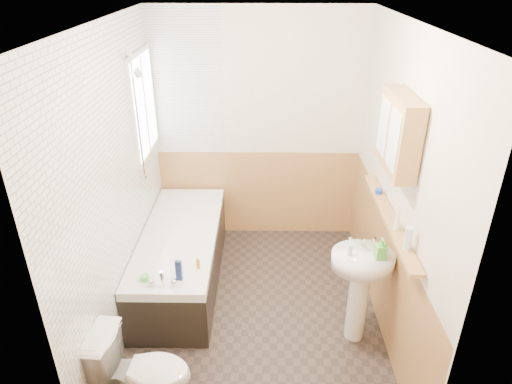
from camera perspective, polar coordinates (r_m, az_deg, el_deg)
floor at (r=4.31m, az=-0.03°, el=-14.68°), size 2.80×2.80×0.00m
ceiling at (r=3.23m, az=-0.04°, el=20.52°), size 2.80×2.80×0.00m
wall_back at (r=4.90m, az=0.22°, el=7.79°), size 2.20×0.02×2.50m
wall_front at (r=2.42m, az=-0.56°, el=-14.88°), size 2.20×0.02×2.50m
wall_left at (r=3.78m, az=-17.11°, el=0.42°), size 0.02×2.80×2.50m
wall_right at (r=3.75m, az=17.18°, el=0.20°), size 0.02×2.80×2.50m
wainscot_right at (r=4.12m, az=15.46°, el=-9.13°), size 0.01×2.80×1.00m
wainscot_back at (r=5.17m, az=0.20°, el=-0.15°), size 2.20×0.01×1.00m
tile_cladding_left at (r=3.77m, az=-16.80°, el=0.42°), size 0.01×2.80×2.50m
tile_return_back at (r=4.79m, az=-8.71°, el=13.30°), size 0.75×0.01×1.50m
window at (r=4.48m, az=-13.81°, el=10.52°), size 0.03×0.79×0.99m
bathtub at (r=4.54m, az=-9.28°, el=-7.87°), size 0.70×1.80×0.71m
shower_riser at (r=4.15m, az=-14.61°, el=10.13°), size 0.11×0.08×1.21m
toilet at (r=3.46m, az=-13.91°, el=-21.11°), size 0.71×0.43×0.66m
sink at (r=3.79m, az=12.93°, el=-10.48°), size 0.49×0.40×0.96m
pine_shelf at (r=3.70m, az=16.30°, el=-3.05°), size 0.10×1.49×0.03m
medicine_cabinet at (r=3.40m, az=17.39°, el=7.04°), size 0.15×0.61×0.55m
foam_can at (r=3.27m, az=18.45°, el=-5.56°), size 0.06×0.06×0.18m
green_bottle at (r=3.47m, az=17.35°, el=-2.90°), size 0.06×0.06×0.22m
black_jar at (r=4.00m, az=15.09°, el=0.09°), size 0.08×0.08×0.04m
soap_bottle at (r=3.60m, az=15.28°, el=-7.44°), size 0.08×0.18×0.08m
clear_bottle at (r=3.57m, az=11.69°, el=-7.15°), size 0.04×0.04×0.09m
blue_gel at (r=3.74m, az=-9.61°, el=-9.65°), size 0.05×0.04×0.18m
cream_jar at (r=3.83m, az=-13.73°, el=-10.39°), size 0.10×0.10×0.05m
orange_bottle at (r=3.87m, az=-7.24°, el=-8.89°), size 0.04×0.04×0.09m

